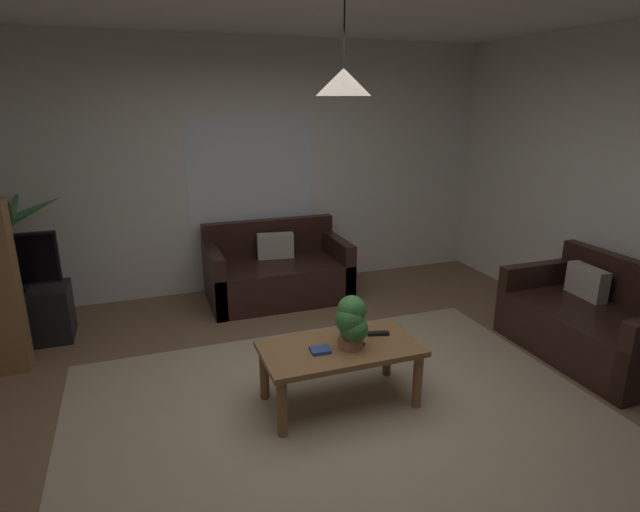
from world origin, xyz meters
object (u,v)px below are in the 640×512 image
(remote_on_table_1, at_px, (378,333))
(potted_palm_corner, at_px, (18,268))
(coffee_table, at_px, (340,355))
(pendant_lamp, at_px, (344,82))
(couch_under_window, at_px, (277,274))
(tv, at_px, (7,263))
(couch_right_side, at_px, (594,325))
(potted_plant_on_table, at_px, (352,321))
(remote_on_table_0, at_px, (354,342))
(book_on_table_0, at_px, (320,350))
(tv_stand, at_px, (17,317))

(remote_on_table_1, distance_m, potted_palm_corner, 3.55)
(coffee_table, distance_m, pendant_lamp, 1.84)
(couch_under_window, distance_m, pendant_lamp, 2.91)
(couch_under_window, xyz_separation_m, tv, (-2.49, -0.29, 0.49))
(potted_palm_corner, distance_m, pendant_lamp, 3.74)
(tv, bearing_deg, couch_right_side, -22.35)
(coffee_table, height_order, potted_plant_on_table, potted_plant_on_table)
(pendant_lamp, bearing_deg, couch_under_window, 86.75)
(remote_on_table_0, distance_m, remote_on_table_1, 0.23)
(couch_right_side, xyz_separation_m, pendant_lamp, (-2.31, 0.06, 1.95))
(coffee_table, xyz_separation_m, remote_on_table_0, (0.11, 0.01, 0.08))
(couch_right_side, bearing_deg, coffee_table, -91.40)
(couch_under_window, height_order, remote_on_table_0, couch_under_window)
(book_on_table_0, height_order, remote_on_table_0, book_on_table_0)
(potted_plant_on_table, bearing_deg, tv, 141.83)
(coffee_table, relative_size, potted_plant_on_table, 2.98)
(potted_plant_on_table, bearing_deg, remote_on_table_1, 23.40)
(remote_on_table_1, distance_m, pendant_lamp, 1.79)
(couch_under_window, height_order, pendant_lamp, pendant_lamp)
(potted_plant_on_table, bearing_deg, coffee_table, 145.80)
(couch_right_side, xyz_separation_m, potted_palm_corner, (-4.70, 2.40, 0.29))
(couch_under_window, bearing_deg, potted_palm_corner, 175.57)
(potted_plant_on_table, xyz_separation_m, tv_stand, (-2.43, 1.93, -0.40))
(remote_on_table_0, bearing_deg, couch_under_window, 62.16)
(couch_under_window, xyz_separation_m, remote_on_table_1, (0.21, -2.08, 0.19))
(coffee_table, relative_size, book_on_table_0, 8.37)
(remote_on_table_1, bearing_deg, tv_stand, 70.87)
(couch_right_side, bearing_deg, couch_under_window, -135.29)
(potted_plant_on_table, bearing_deg, couch_right_side, -0.31)
(book_on_table_0, distance_m, potted_plant_on_table, 0.29)
(couch_right_side, xyz_separation_m, coffee_table, (-2.31, 0.06, 0.10))
(remote_on_table_0, distance_m, pendant_lamp, 1.76)
(tv, bearing_deg, couch_under_window, 6.60)
(remote_on_table_0, bearing_deg, tv_stand, 115.26)
(remote_on_table_0, height_order, remote_on_table_1, same)
(coffee_table, relative_size, remote_on_table_0, 7.00)
(tv_stand, relative_size, potted_palm_corner, 0.67)
(remote_on_table_1, bearing_deg, pendant_lamp, 116.84)
(couch_right_side, height_order, remote_on_table_1, couch_right_side)
(coffee_table, bearing_deg, couch_under_window, 86.75)
(coffee_table, relative_size, tv, 1.35)
(potted_palm_corner, bearing_deg, remote_on_table_0, -43.17)
(tv_stand, relative_size, pendant_lamp, 1.46)
(potted_plant_on_table, xyz_separation_m, tv, (-2.43, 1.91, 0.11))
(couch_under_window, xyz_separation_m, remote_on_table_0, (-0.01, -2.15, 0.19))
(couch_under_window, relative_size, couch_right_side, 1.05)
(coffee_table, bearing_deg, potted_plant_on_table, -34.20)
(coffee_table, height_order, potted_palm_corner, potted_palm_corner)
(book_on_table_0, relative_size, potted_plant_on_table, 0.36)
(tv_stand, height_order, tv, tv)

